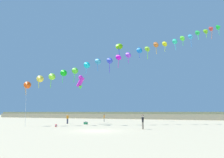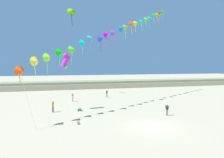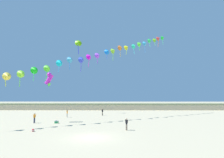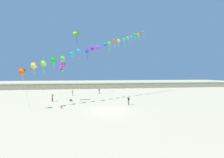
# 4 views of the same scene
# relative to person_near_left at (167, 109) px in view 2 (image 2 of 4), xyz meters

# --- Properties ---
(ground_plane) EXTENTS (240.00, 240.00, 0.00)m
(ground_plane) POSITION_rel_person_near_left_xyz_m (-4.13, -4.06, -0.93)
(ground_plane) COLOR #C1B28E
(dune_ridge) EXTENTS (120.00, 8.27, 2.08)m
(dune_ridge) POSITION_rel_person_near_left_xyz_m (-4.13, 36.26, 0.10)
(dune_ridge) COLOR tan
(dune_ridge) RESTS_ON ground
(person_near_left) EXTENTS (0.42, 0.48, 1.61)m
(person_near_left) POSITION_rel_person_near_left_xyz_m (0.00, 0.00, 0.00)
(person_near_left) COLOR #726656
(person_near_left) RESTS_ON ground
(person_near_right) EXTENTS (0.35, 0.55, 1.66)m
(person_near_right) POSITION_rel_person_near_left_xyz_m (-14.97, 6.00, 0.03)
(person_near_right) COLOR #282D4C
(person_near_right) RESTS_ON ground
(person_mid_center) EXTENTS (0.42, 0.46, 1.56)m
(person_mid_center) POSITION_rel_person_near_left_xyz_m (-11.64, 14.07, -0.03)
(person_mid_center) COLOR gray
(person_mid_center) RESTS_ON ground
(person_far_left) EXTENTS (0.44, 0.45, 1.58)m
(person_far_left) POSITION_rel_person_near_left_xyz_m (-4.29, 17.09, -0.02)
(person_far_left) COLOR #726656
(person_far_left) RESTS_ON ground
(kite_banner_string) EXTENTS (30.93, 25.16, 20.71)m
(kite_banner_string) POSITION_rel_person_near_left_xyz_m (-3.13, 10.97, 12.38)
(kite_banner_string) COLOR #E94B0D
(large_kite_low_lead) EXTENTS (2.07, 1.60, 4.08)m
(large_kite_low_lead) POSITION_rel_person_near_left_xyz_m (-11.10, 21.70, 17.73)
(large_kite_low_lead) COLOR #66C10B
(large_kite_mid_trail) EXTENTS (1.62, 0.93, 2.55)m
(large_kite_mid_trail) POSITION_rel_person_near_left_xyz_m (-13.03, 6.81, 6.54)
(large_kite_mid_trail) COLOR #D227C9
(beach_cooler) EXTENTS (0.58, 0.41, 0.46)m
(beach_cooler) POSITION_rel_person_near_left_xyz_m (-11.17, 5.80, -0.72)
(beach_cooler) COLOR #23844C
(beach_cooler) RESTS_ON ground
(beach_ball) EXTENTS (0.36, 0.36, 0.36)m
(beach_ball) POSITION_rel_person_near_left_xyz_m (-11.98, -0.90, -0.75)
(beach_ball) COLOR red
(beach_ball) RESTS_ON ground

